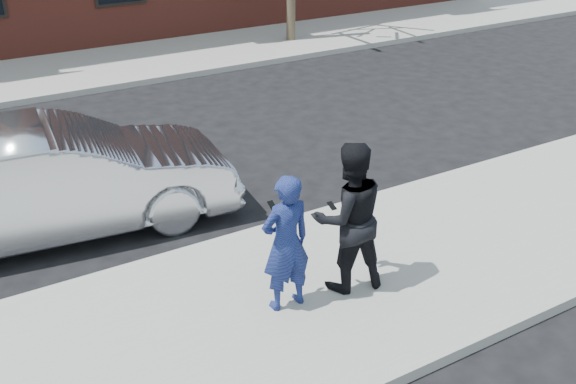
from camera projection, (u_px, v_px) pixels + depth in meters
ground at (417, 252)px, 9.58m from camera, size 100.00×100.00×0.00m
near_sidewalk at (429, 256)px, 9.35m from camera, size 50.00×3.50×0.15m
near_curb at (353, 204)px, 10.74m from camera, size 50.00×0.10×0.15m
far_sidewalk at (143, 61)px, 18.19m from camera, size 50.00×3.50×0.15m
far_curb at (168, 78)px, 16.81m from camera, size 50.00×0.10×0.15m
silver_sedan at (59, 179)px, 9.78m from camera, size 5.27×2.33×1.68m
man_hoodie at (286, 243)px, 7.83m from camera, size 0.64×0.50×1.74m
man_peacoat at (349, 217)px, 8.17m from camera, size 1.08×0.92×1.95m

